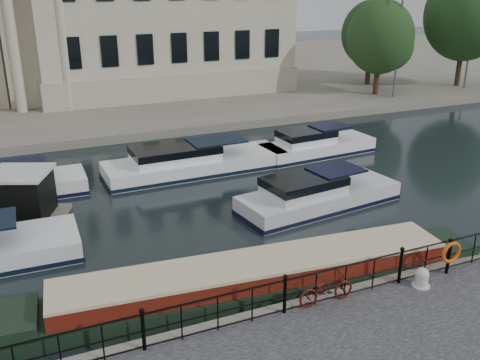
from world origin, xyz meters
name	(u,v)px	position (x,y,z in m)	size (l,w,h in m)	color
ground_plane	(251,290)	(0.00, 0.00, 0.00)	(160.00, 160.00, 0.00)	black
far_bank	(78,82)	(0.00, 39.00, 0.28)	(120.00, 42.00, 0.55)	#6B665B
railing	(285,293)	(0.00, -2.25, 1.20)	(24.14, 0.14, 1.22)	black
civic_building	(65,10)	(-1.00, 34.71, 7.04)	(53.55, 31.84, 16.85)	#ADA38C
lamp_posts	(437,40)	(26.00, 20.70, 4.80)	(8.24, 1.55, 8.07)	#59595B
bicycle	(326,289)	(1.33, -2.28, 1.01)	(0.61, 1.76, 0.92)	#490F0D
mooring_bollard	(422,278)	(4.48, -2.70, 0.84)	(0.55, 0.55, 0.62)	#BABAB6
life_ring_post	(451,253)	(5.76, -2.48, 1.31)	(0.74, 0.20, 1.21)	black
narrowboat	(257,284)	(0.07, -0.32, 0.37)	(15.75, 3.48, 1.57)	black
harbour_hut	(23,198)	(-6.32, 8.60, 0.95)	(3.90, 3.62, 2.19)	#6B665B
cabin_cruisers	(160,189)	(-0.53, 8.79, 0.37)	(26.20, 9.60, 1.99)	white
trees	(428,27)	(26.86, 22.85, 5.63)	(15.07, 9.91, 9.87)	black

